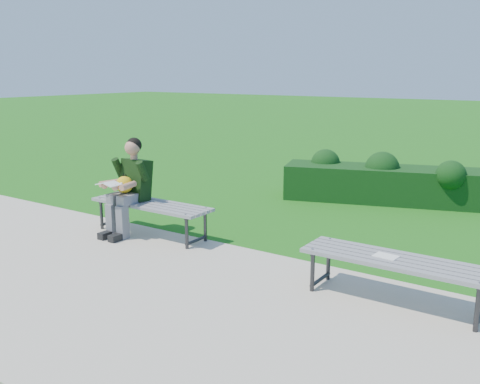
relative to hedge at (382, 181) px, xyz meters
The scene contains 7 objects.
ground 3.56m from the hedge, 98.25° to the right, with size 80.00×80.00×0.00m.
walkway 5.29m from the hedge, 95.52° to the right, with size 30.00×3.50×0.02m.
hedge is the anchor object (origin of this frame).
bench_left 4.21m from the hedge, 116.89° to the right, with size 1.80×0.50×0.46m.
bench_right 4.37m from the hedge, 69.01° to the right, with size 1.80×0.50×0.46m.
seated_boy 4.45m from the hedge, 119.80° to the right, with size 0.56×0.76×1.31m.
paper_sheet 4.34m from the hedge, 70.24° to the right, with size 0.23×0.18×0.01m.
Camera 1 is at (3.53, -5.40, 2.20)m, focal length 40.00 mm.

